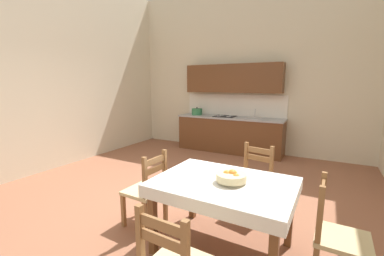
% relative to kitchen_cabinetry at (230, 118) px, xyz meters
% --- Properties ---
extents(ground_plane, '(6.48, 7.06, 0.10)m').
position_rel_kitchen_cabinetry_xyz_m(ground_plane, '(0.24, -2.96, -0.91)').
color(ground_plane, '#935B42').
extents(wall_back, '(6.48, 0.12, 4.11)m').
position_rel_kitchen_cabinetry_xyz_m(wall_back, '(0.24, 0.33, 1.20)').
color(wall_back, beige).
rests_on(wall_back, ground_plane).
extents(wall_left, '(0.12, 7.06, 4.11)m').
position_rel_kitchen_cabinetry_xyz_m(wall_left, '(-2.76, -2.96, 1.20)').
color(wall_left, beige).
rests_on(wall_left, ground_plane).
extents(kitchen_cabinetry, '(2.68, 0.63, 2.20)m').
position_rel_kitchen_cabinetry_xyz_m(kitchen_cabinetry, '(0.00, 0.00, 0.00)').
color(kitchen_cabinetry, brown).
rests_on(kitchen_cabinetry, ground_plane).
extents(dining_table, '(1.39, 1.03, 0.75)m').
position_rel_kitchen_cabinetry_xyz_m(dining_table, '(1.29, -3.76, -0.23)').
color(dining_table, brown).
rests_on(dining_table, ground_plane).
extents(dining_chair_window_side, '(0.43, 0.43, 0.93)m').
position_rel_kitchen_cabinetry_xyz_m(dining_chair_window_side, '(2.31, -3.73, -0.41)').
color(dining_chair_window_side, '#D1BC89').
rests_on(dining_chair_window_side, ground_plane).
extents(dining_chair_kitchen_side, '(0.49, 0.49, 0.93)m').
position_rel_kitchen_cabinetry_xyz_m(dining_chair_kitchen_side, '(1.37, -2.89, -0.41)').
color(dining_chair_kitchen_side, '#D1BC89').
rests_on(dining_chair_kitchen_side, ground_plane).
extents(dining_chair_tv_side, '(0.44, 0.44, 0.93)m').
position_rel_kitchen_cabinetry_xyz_m(dining_chair_tv_side, '(0.31, -3.76, -0.41)').
color(dining_chair_tv_side, '#D1BC89').
rests_on(dining_chair_tv_side, ground_plane).
extents(fruit_bowl, '(0.30, 0.30, 0.12)m').
position_rel_kitchen_cabinetry_xyz_m(fruit_bowl, '(1.37, -3.77, -0.04)').
color(fruit_bowl, beige).
rests_on(fruit_bowl, dining_table).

